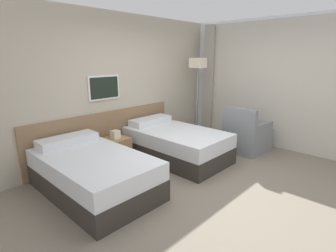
{
  "coord_description": "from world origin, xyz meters",
  "views": [
    {
      "loc": [
        -3.13,
        -2.1,
        1.9
      ],
      "look_at": [
        0.15,
        0.99,
        0.71
      ],
      "focal_mm": 28.0,
      "sensor_mm": 36.0,
      "label": 1
    }
  ],
  "objects_px": {
    "bed_near_door": "(93,173)",
    "floor_lamp": "(198,69)",
    "bed_near_window": "(176,144)",
    "nightstand": "(116,149)",
    "armchair": "(246,137)"
  },
  "relations": [
    {
      "from": "armchair",
      "to": "bed_near_window",
      "type": "bearing_deg",
      "value": 63.06
    },
    {
      "from": "nightstand",
      "to": "bed_near_window",
      "type": "bearing_deg",
      "value": -37.61
    },
    {
      "from": "bed_near_door",
      "to": "armchair",
      "type": "bearing_deg",
      "value": -14.15
    },
    {
      "from": "bed_near_window",
      "to": "nightstand",
      "type": "relative_size",
      "value": 3.17
    },
    {
      "from": "bed_near_window",
      "to": "nightstand",
      "type": "height_order",
      "value": "bed_near_window"
    },
    {
      "from": "bed_near_window",
      "to": "bed_near_door",
      "type": "bearing_deg",
      "value": 180.0
    },
    {
      "from": "bed_near_door",
      "to": "bed_near_window",
      "type": "xyz_separation_m",
      "value": [
        1.79,
        0.0,
        0.0
      ]
    },
    {
      "from": "bed_near_door",
      "to": "floor_lamp",
      "type": "xyz_separation_m",
      "value": [
        3.06,
        0.48,
        1.35
      ]
    },
    {
      "from": "bed_near_window",
      "to": "armchair",
      "type": "bearing_deg",
      "value": -30.73
    },
    {
      "from": "nightstand",
      "to": "armchair",
      "type": "bearing_deg",
      "value": -33.65
    },
    {
      "from": "nightstand",
      "to": "armchair",
      "type": "height_order",
      "value": "armchair"
    },
    {
      "from": "nightstand",
      "to": "floor_lamp",
      "type": "height_order",
      "value": "floor_lamp"
    },
    {
      "from": "nightstand",
      "to": "floor_lamp",
      "type": "relative_size",
      "value": 0.32
    },
    {
      "from": "bed_near_window",
      "to": "armchair",
      "type": "xyz_separation_m",
      "value": [
        1.32,
        -0.78,
        0.01
      ]
    },
    {
      "from": "bed_near_window",
      "to": "armchair",
      "type": "relative_size",
      "value": 2.03
    }
  ]
}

